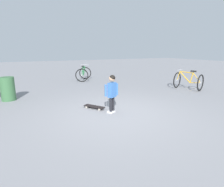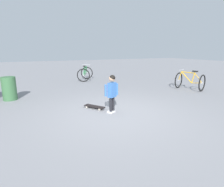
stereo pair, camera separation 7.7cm
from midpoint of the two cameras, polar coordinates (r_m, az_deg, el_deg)
name	(u,v)px [view 2 (the right image)]	position (r m, az deg, el deg)	size (l,w,h in m)	color
ground_plane	(117,114)	(5.16, 1.98, -6.26)	(50.00, 50.00, 0.00)	gray
child_person	(112,90)	(5.09, 0.42, 1.17)	(0.26, 0.41, 1.06)	black
skateboard	(94,107)	(5.63, -4.98, -3.96)	(0.66, 0.52, 0.07)	black
bicycle_near	(190,81)	(8.84, 22.83, 3.52)	(1.25, 1.03, 0.85)	black
bicycle_mid	(85,74)	(10.75, -7.97, 6.02)	(1.28, 1.14, 0.85)	black
trash_bin	(9,88)	(7.37, -28.54, 1.35)	(0.47, 0.47, 0.81)	#38663D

